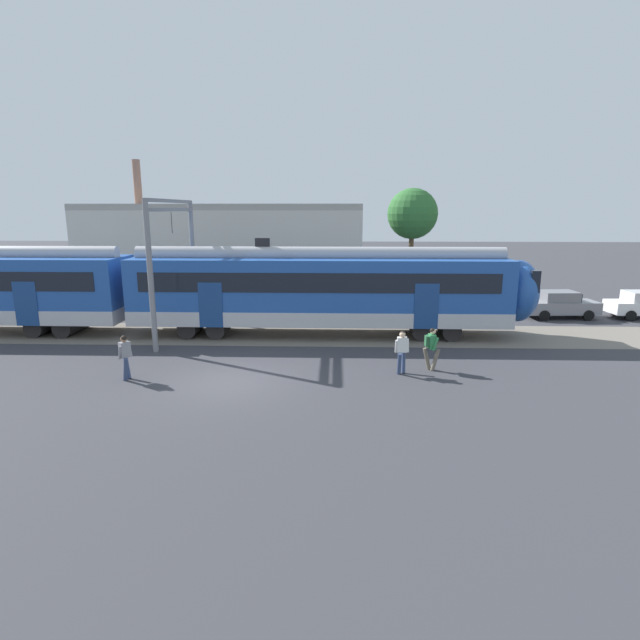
# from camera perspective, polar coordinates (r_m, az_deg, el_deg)

# --- Properties ---
(ground_plane) EXTENTS (160.00, 160.00, 0.00)m
(ground_plane) POSITION_cam_1_polar(r_m,az_deg,el_deg) (18.39, -10.10, -6.94)
(ground_plane) COLOR #38383D
(track_bed) EXTENTS (80.00, 4.40, 0.01)m
(track_bed) POSITION_cam_1_polar(r_m,az_deg,el_deg) (27.37, -23.81, -1.34)
(track_bed) COLOR slate
(track_bed) RESTS_ON ground
(commuter_train) EXTENTS (38.05, 3.07, 4.73)m
(commuter_train) POSITION_cam_1_polar(r_m,az_deg,el_deg) (25.96, -19.30, 3.38)
(commuter_train) COLOR silver
(commuter_train) RESTS_ON ground
(pedestrian_grey) EXTENTS (0.44, 0.67, 1.67)m
(pedestrian_grey) POSITION_cam_1_polar(r_m,az_deg,el_deg) (19.33, -21.38, -3.66)
(pedestrian_grey) COLOR navy
(pedestrian_grey) RESTS_ON ground
(pedestrian_white) EXTENTS (0.54, 0.63, 1.67)m
(pedestrian_white) POSITION_cam_1_polar(r_m,az_deg,el_deg) (18.90, 9.34, -3.31)
(pedestrian_white) COLOR navy
(pedestrian_white) RESTS_ON ground
(pedestrian_green) EXTENTS (0.66, 0.54, 1.67)m
(pedestrian_green) POSITION_cam_1_polar(r_m,az_deg,el_deg) (19.55, 12.59, -2.83)
(pedestrian_green) COLOR #6B6051
(pedestrian_green) RESTS_ON ground
(parked_car_grey) EXTENTS (4.09, 1.93, 1.54)m
(parked_car_grey) POSITION_cam_1_polar(r_m,az_deg,el_deg) (31.47, 25.71, 1.62)
(parked_car_grey) COLOR gray
(parked_car_grey) RESTS_ON ground
(catenary_gantry) EXTENTS (0.24, 6.64, 6.53)m
(catenary_gantry) POSITION_cam_1_polar(r_m,az_deg,el_deg) (25.24, -16.43, 8.04)
(catenary_gantry) COLOR gray
(catenary_gantry) RESTS_ON ground
(background_building) EXTENTS (18.17, 5.00, 9.20)m
(background_building) POSITION_cam_1_polar(r_m,az_deg,el_deg) (34.09, -10.97, 7.50)
(background_building) COLOR beige
(background_building) RESTS_ON ground
(street_tree_right) EXTENTS (3.30, 3.30, 7.43)m
(street_tree_right) POSITION_cam_1_polar(r_m,az_deg,el_deg) (33.93, 10.52, 11.79)
(street_tree_right) COLOR brown
(street_tree_right) RESTS_ON ground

